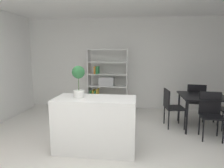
{
  "coord_description": "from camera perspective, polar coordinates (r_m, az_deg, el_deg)",
  "views": [
    {
      "loc": [
        0.58,
        -2.94,
        1.69
      ],
      "look_at": [
        0.04,
        1.07,
        1.06
      ],
      "focal_mm": 31.84,
      "sensor_mm": 36.0,
      "label": 1
    }
  ],
  "objects": [
    {
      "name": "ground_plane",
      "position": [
        3.43,
        -3.27,
        -20.67
      ],
      "size": [
        9.42,
        9.42,
        0.0
      ],
      "primitive_type": "plane",
      "color": "silver"
    },
    {
      "name": "back_partition",
      "position": [
        6.14,
        2.22,
        5.78
      ],
      "size": [
        6.85,
        0.06,
        2.74
      ],
      "primitive_type": "cube",
      "color": "white",
      "rests_on": "ground_plane"
    },
    {
      "name": "kitchen_island",
      "position": [
        3.54,
        -4.74,
        -11.39
      ],
      "size": [
        1.39,
        0.66,
        0.94
      ],
      "primitive_type": "cube",
      "color": "white",
      "rests_on": "ground_plane"
    },
    {
      "name": "potted_plant_on_island",
      "position": [
        3.43,
        -9.59,
        1.61
      ],
      "size": [
        0.22,
        0.22,
        0.55
      ],
      "color": "white",
      "rests_on": "kitchen_island"
    },
    {
      "name": "open_bookshelf",
      "position": [
        5.86,
        -1.72,
        0.87
      ],
      "size": [
        1.15,
        0.37,
        1.82
      ],
      "color": "white",
      "rests_on": "ground_plane"
    },
    {
      "name": "dining_table",
      "position": [
        4.9,
        24.61,
        -3.88
      ],
      "size": [
        0.97,
        0.97,
        0.76
      ],
      "color": "black",
      "rests_on": "ground_plane"
    },
    {
      "name": "dining_chair_island_side",
      "position": [
        4.77,
        16.49,
        -5.64
      ],
      "size": [
        0.46,
        0.5,
        0.88
      ],
      "rotation": [
        0.0,
        0.0,
        1.69
      ],
      "color": "black",
      "rests_on": "ground_plane"
    },
    {
      "name": "dining_chair_far",
      "position": [
        5.4,
        22.85,
        -4.01
      ],
      "size": [
        0.48,
        0.49,
        0.94
      ],
      "rotation": [
        0.0,
        0.0,
        3.01
      ],
      "color": "black",
      "rests_on": "ground_plane"
    },
    {
      "name": "dining_chair_near",
      "position": [
        4.47,
        26.48,
        -6.94
      ],
      "size": [
        0.44,
        0.43,
        0.92
      ],
      "rotation": [
        0.0,
        0.0,
        -0.08
      ],
      "color": "black",
      "rests_on": "ground_plane"
    }
  ]
}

